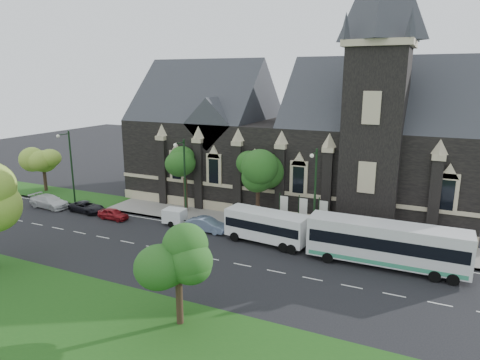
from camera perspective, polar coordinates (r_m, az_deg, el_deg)
The scene contains 20 objects.
ground at distance 38.98m, azimuth -7.85°, elevation -9.58°, with size 160.00×160.00×0.00m, color black.
sidewalk at distance 46.65m, azimuth -1.54°, elevation -5.40°, with size 80.00×5.00×0.15m, color gray.
museum at distance 51.38m, azimuth 8.21°, elevation 5.53°, with size 40.00×17.70×29.90m.
tree_park_east at distance 26.88m, azimuth -7.76°, elevation -9.84°, with size 3.40×3.40×6.28m.
tree_walk_right at distance 44.90m, azimuth 2.78°, elevation 1.45°, with size 4.08×4.08×7.80m.
tree_walk_left at distance 48.94m, azimuth -7.05°, elevation 2.28°, with size 3.91×3.91×7.64m.
tree_walk_far at distance 63.12m, azimuth -24.55°, elevation 2.66°, with size 3.40×3.40×6.28m.
street_lamp_near at distance 39.63m, azimuth 9.89°, elevation -1.44°, with size 0.36×1.88×9.00m.
street_lamp_mid at distance 45.15m, azimuth -7.50°, elevation 0.50°, with size 0.36×1.88×9.00m.
street_lamp_far at distance 55.26m, azimuth -21.68°, elevation 2.05°, with size 0.36×1.88×9.00m.
banner_flag_left at distance 43.18m, azimuth 5.65°, elevation -3.81°, with size 0.90×0.10×4.00m.
banner_flag_center at distance 42.60m, azimuth 8.19°, elevation -4.13°, with size 0.90×0.10×4.00m.
banner_flag_right at distance 42.11m, azimuth 10.80°, elevation -4.45°, with size 0.90×0.10×4.00m.
tour_coach at distance 37.25m, azimuth 18.89°, elevation -8.00°, with size 12.66×2.95×3.69m.
shuttle_bus at distance 40.28m, azimuth 3.58°, elevation -6.03°, with size 8.06×3.46×3.02m.
box_trailer at distance 45.79m, azimuth -8.70°, elevation -4.74°, with size 3.25×1.91×1.71m.
sedan at distance 43.58m, azimuth -4.41°, elevation -5.94°, with size 1.50×4.30×1.42m, color #7E94B6.
car_far_red at distance 49.07m, azimuth -16.53°, elevation -4.35°, with size 1.44×3.58×1.22m, color maroon.
car_far_white at distance 55.98m, azimuth -24.05°, elevation -2.62°, with size 2.13×5.24×1.52m, color silver.
car_far_black at distance 52.57m, azimuth -19.72°, elevation -3.39°, with size 2.05×4.46×1.24m, color black.
Camera 1 is at (19.71, -29.97, 15.25)m, focal length 32.05 mm.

